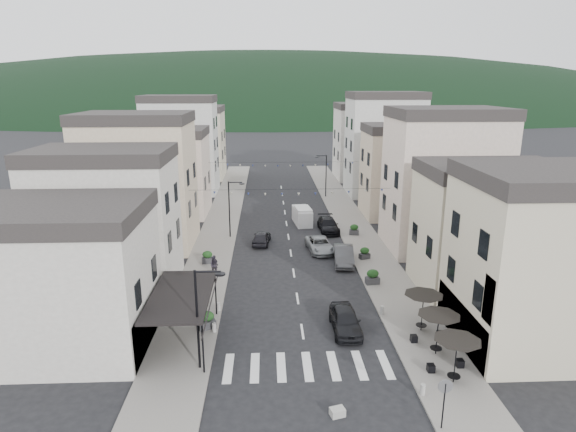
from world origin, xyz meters
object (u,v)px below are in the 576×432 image
parked_car_c (320,245)px  delivery_van (302,215)px  parked_car_a (345,320)px  parked_car_e (262,238)px  pedestrian_a (214,265)px  pedestrian_b (214,265)px  parked_car_b (344,255)px  parked_car_d (328,225)px

parked_car_c → delivery_van: bearing=88.9°
parked_car_a → parked_car_e: size_ratio=1.12×
pedestrian_a → parked_car_e: bearing=70.2°
parked_car_a → pedestrian_b: size_ratio=2.90×
parked_car_c → pedestrian_a: pedestrian_a is taller
parked_car_c → delivery_van: size_ratio=1.08×
parked_car_e → delivery_van: bearing=-116.2°
parked_car_c → parked_car_e: (-5.60, 2.41, 0.01)m
delivery_van → pedestrian_a: bearing=-126.4°
pedestrian_a → delivery_van: bearing=66.7°
pedestrian_b → parked_car_e: bearing=79.6°
delivery_van → parked_car_e: bearing=-130.0°
parked_car_b → pedestrian_b: size_ratio=3.07×
parked_car_d → delivery_van: bearing=129.0°
delivery_van → pedestrian_a: delivery_van is taller
delivery_van → pedestrian_b: (-8.50, -15.03, -0.11)m
parked_car_c → pedestrian_b: pedestrian_b is taller
parked_car_a → parked_car_e: 18.69m
parked_car_d → parked_car_e: 8.26m
parked_car_a → parked_car_b: (1.80, 12.09, 0.02)m
delivery_van → pedestrian_a: size_ratio=2.76×
pedestrian_b → parked_car_c: bearing=46.1°
parked_car_b → parked_car_c: bearing=124.2°
parked_car_b → delivery_van: 13.06m
parked_car_b → parked_car_e: 9.37m
parked_car_c → delivery_van: delivery_van is taller
pedestrian_a → pedestrian_b: size_ratio=1.04×
parked_car_a → parked_car_b: parked_car_b is taller
pedestrian_b → parked_car_b: bearing=26.9°
pedestrian_a → pedestrian_b: pedestrian_a is taller
parked_car_b → parked_car_a: bearing=-92.7°
pedestrian_b → delivery_van: bearing=76.0°
parked_car_a → pedestrian_b: pedestrian_b is taller
parked_car_a → delivery_van: delivery_van is taller
pedestrian_a → parked_car_d: bearing=53.3°
parked_car_a → pedestrian_a: (-9.48, 9.92, 0.16)m
parked_car_b → parked_car_d: parked_car_b is taller
parked_car_d → delivery_van: (-2.62, 3.01, 0.29)m
parked_car_e → pedestrian_a: bearing=71.0°
parked_car_a → pedestrian_a: size_ratio=2.78×
pedestrian_a → parked_car_a: bearing=-40.0°
parked_car_a → delivery_van: bearing=91.8°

